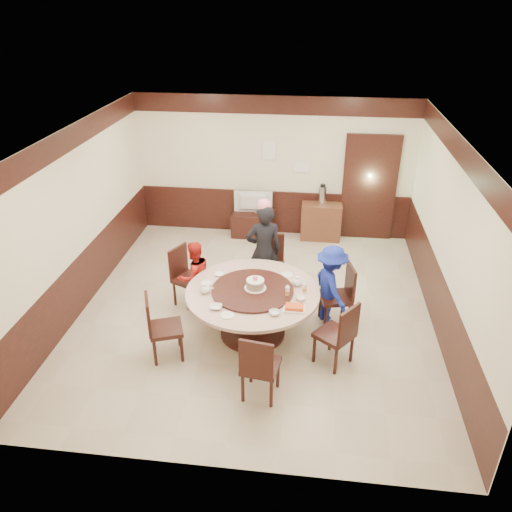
# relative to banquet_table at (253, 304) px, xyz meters

# --- Properties ---
(room) EXTENTS (6.00, 6.04, 2.84)m
(room) POSITION_rel_banquet_table_xyz_m (-0.02, 0.63, 0.55)
(room) COLOR beige
(room) RESTS_ON ground
(banquet_table) EXTENTS (1.91, 1.91, 0.78)m
(banquet_table) POSITION_rel_banquet_table_xyz_m (0.00, 0.00, 0.00)
(banquet_table) COLOR black
(banquet_table) RESTS_ON ground
(chair_0) EXTENTS (0.54, 0.53, 0.97)m
(chair_0) POSITION_rel_banquet_table_xyz_m (1.22, 0.44, -0.23)
(chair_0) COLOR black
(chair_0) RESTS_ON ground
(chair_1) EXTENTS (0.50, 0.51, 0.97)m
(chair_1) POSITION_rel_banquet_table_xyz_m (0.16, 1.25, -0.23)
(chair_1) COLOR black
(chair_1) RESTS_ON ground
(chair_2) EXTENTS (0.59, 0.58, 0.97)m
(chair_2) POSITION_rel_banquet_table_xyz_m (-1.13, 0.71, -0.23)
(chair_2) COLOR black
(chair_2) RESTS_ON ground
(chair_3) EXTENTS (0.57, 0.57, 0.97)m
(chair_3) POSITION_rel_banquet_table_xyz_m (-1.13, -0.64, -0.23)
(chair_3) COLOR black
(chair_3) RESTS_ON ground
(chair_4) EXTENTS (0.50, 0.51, 0.97)m
(chair_4) POSITION_rel_banquet_table_xyz_m (0.26, -1.25, -0.23)
(chair_4) COLOR black
(chair_4) RESTS_ON ground
(chair_5) EXTENTS (0.62, 0.62, 0.97)m
(chair_5) POSITION_rel_banquet_table_xyz_m (1.18, -0.50, -0.23)
(chair_5) COLOR black
(chair_5) RESTS_ON ground
(person_standing) EXTENTS (0.68, 0.54, 1.62)m
(person_standing) POSITION_rel_banquet_table_xyz_m (0.04, 1.12, 0.28)
(person_standing) COLOR black
(person_standing) RESTS_ON ground
(person_red) EXTENTS (0.72, 0.71, 1.17)m
(person_red) POSITION_rel_banquet_table_xyz_m (-0.99, 0.57, 0.05)
(person_red) COLOR red
(person_red) RESTS_ON ground
(person_blue) EXTENTS (0.78, 0.95, 1.28)m
(person_blue) POSITION_rel_banquet_table_xyz_m (1.12, 0.46, 0.11)
(person_blue) COLOR navy
(person_blue) RESTS_ON ground
(birthday_cake) EXTENTS (0.31, 0.31, 0.21)m
(birthday_cake) POSITION_rel_banquet_table_xyz_m (0.04, 0.02, 0.32)
(birthday_cake) COLOR white
(birthday_cake) RESTS_ON banquet_table
(teapot_left) EXTENTS (0.17, 0.15, 0.13)m
(teapot_left) POSITION_rel_banquet_table_xyz_m (-0.66, -0.13, 0.28)
(teapot_left) COLOR white
(teapot_left) RESTS_ON banquet_table
(teapot_right) EXTENTS (0.17, 0.15, 0.13)m
(teapot_right) POSITION_rel_banquet_table_xyz_m (0.62, 0.23, 0.28)
(teapot_right) COLOR white
(teapot_right) RESTS_ON banquet_table
(bowl_0) EXTENTS (0.13, 0.13, 0.03)m
(bowl_0) POSITION_rel_banquet_table_xyz_m (-0.55, 0.37, 0.23)
(bowl_0) COLOR white
(bowl_0) RESTS_ON banquet_table
(bowl_1) EXTENTS (0.15, 0.15, 0.05)m
(bowl_1) POSITION_rel_banquet_table_xyz_m (0.36, -0.54, 0.24)
(bowl_1) COLOR white
(bowl_1) RESTS_ON banquet_table
(bowl_2) EXTENTS (0.16, 0.16, 0.04)m
(bowl_2) POSITION_rel_banquet_table_xyz_m (-0.43, -0.50, 0.24)
(bowl_2) COLOR white
(bowl_2) RESTS_ON banquet_table
(bowl_3) EXTENTS (0.14, 0.14, 0.04)m
(bowl_3) POSITION_rel_banquet_table_xyz_m (0.69, -0.14, 0.24)
(bowl_3) COLOR white
(bowl_3) RESTS_ON banquet_table
(bowl_4) EXTENTS (0.16, 0.16, 0.04)m
(bowl_4) POSITION_rel_banquet_table_xyz_m (-0.68, 0.07, 0.24)
(bowl_4) COLOR white
(bowl_4) RESTS_ON banquet_table
(saucer_near) EXTENTS (0.18, 0.18, 0.01)m
(saucer_near) POSITION_rel_banquet_table_xyz_m (-0.25, -0.65, 0.22)
(saucer_near) COLOR white
(saucer_near) RESTS_ON banquet_table
(saucer_far) EXTENTS (0.18, 0.18, 0.01)m
(saucer_far) POSITION_rel_banquet_table_xyz_m (0.45, 0.50, 0.22)
(saucer_far) COLOR white
(saucer_far) RESTS_ON banquet_table
(shrimp_platter) EXTENTS (0.30, 0.20, 0.06)m
(shrimp_platter) POSITION_rel_banquet_table_xyz_m (0.61, -0.40, 0.24)
(shrimp_platter) COLOR white
(shrimp_platter) RESTS_ON banquet_table
(bottle_0) EXTENTS (0.06, 0.06, 0.16)m
(bottle_0) POSITION_rel_banquet_table_xyz_m (0.50, -0.09, 0.30)
(bottle_0) COLOR white
(bottle_0) RESTS_ON banquet_table
(bottle_1) EXTENTS (0.06, 0.06, 0.16)m
(bottle_1) POSITION_rel_banquet_table_xyz_m (0.73, 0.02, 0.30)
(bottle_1) COLOR white
(bottle_1) RESTS_ON banquet_table
(tv_stand) EXTENTS (0.85, 0.45, 0.50)m
(tv_stand) POSITION_rel_banquet_table_xyz_m (-0.43, 3.36, -0.28)
(tv_stand) COLOR black
(tv_stand) RESTS_ON ground
(television) EXTENTS (0.78, 0.13, 0.45)m
(television) POSITION_rel_banquet_table_xyz_m (-0.43, 3.36, 0.19)
(television) COLOR gray
(television) RESTS_ON tv_stand
(side_cabinet) EXTENTS (0.80, 0.40, 0.75)m
(side_cabinet) POSITION_rel_banquet_table_xyz_m (0.96, 3.39, -0.16)
(side_cabinet) COLOR #5A2F1E
(side_cabinet) RESTS_ON ground
(thermos) EXTENTS (0.15, 0.15, 0.38)m
(thermos) POSITION_rel_banquet_table_xyz_m (0.96, 3.39, 0.41)
(thermos) COLOR silver
(thermos) RESTS_ON side_cabinet
(notice_left) EXTENTS (0.25, 0.00, 0.35)m
(notice_left) POSITION_rel_banquet_table_xyz_m (-0.13, 3.57, 1.22)
(notice_left) COLOR white
(notice_left) RESTS_ON room
(notice_right) EXTENTS (0.30, 0.00, 0.22)m
(notice_right) POSITION_rel_banquet_table_xyz_m (0.52, 3.57, 0.92)
(notice_right) COLOR white
(notice_right) RESTS_ON room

